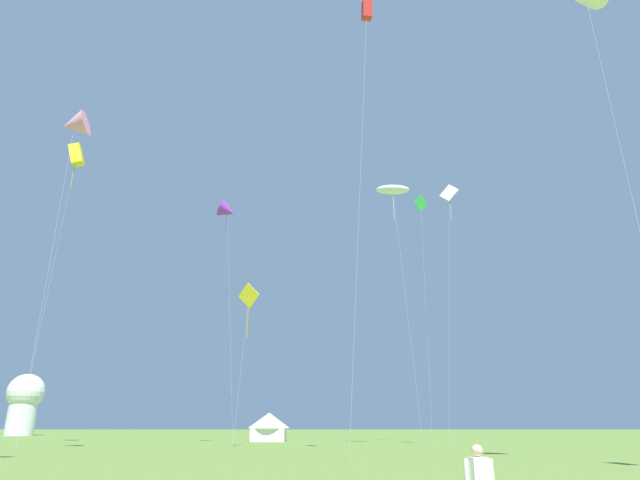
# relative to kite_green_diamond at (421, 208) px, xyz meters

# --- Properties ---
(kite_green_diamond) EXTENTS (1.95, 1.94, 28.85)m
(kite_green_diamond) POSITION_rel_kite_green_diamond_xyz_m (0.00, 0.00, 0.00)
(kite_green_diamond) COLOR green
(kite_green_diamond) RESTS_ON ground
(kite_purple_delta) EXTENTS (3.67, 2.76, 27.20)m
(kite_purple_delta) POSITION_rel_kite_green_diamond_xyz_m (-23.44, -2.20, -1.29)
(kite_purple_delta) COLOR purple
(kite_purple_delta) RESTS_ON ground
(kite_white_diamond) EXTENTS (3.20, 1.66, 26.44)m
(kite_white_diamond) POSITION_rel_kite_green_diamond_xyz_m (1.35, -8.45, -2.39)
(kite_white_diamond) COLOR white
(kite_white_diamond) RESTS_ON ground
(kite_white_parafoil) EXTENTS (3.71, 3.01, 27.27)m
(kite_white_parafoil) POSITION_rel_kite_green_diamond_xyz_m (-4.31, -6.43, -0.58)
(kite_white_parafoil) COLOR white
(kite_white_parafoil) RESTS_ON ground
(kite_red_box) EXTENTS (2.71, 2.76, 35.50)m
(kite_red_box) POSITION_rel_kite_green_diamond_xyz_m (-8.39, -24.66, 7.31)
(kite_red_box) COLOR red
(kite_red_box) RESTS_ON ground
(kite_yellow_diamond) EXTENTS (2.20, 1.71, 15.01)m
(kite_yellow_diamond) POSITION_rel_kite_green_diamond_xyz_m (-19.29, -9.93, -13.68)
(kite_yellow_diamond) COLOR yellow
(kite_yellow_diamond) RESTS_ON ground
(kite_pink_delta) EXTENTS (2.67, 3.43, 28.00)m
(kite_pink_delta) POSITION_rel_kite_green_diamond_xyz_m (-33.69, -19.99, -0.55)
(kite_pink_delta) COLOR pink
(kite_pink_delta) RESTS_ON ground
(kite_yellow_box) EXTENTS (2.07, 2.68, 33.15)m
(kite_yellow_box) POSITION_rel_kite_green_diamond_xyz_m (-41.00, -5.18, 4.56)
(kite_yellow_box) COLOR yellow
(kite_yellow_box) RESTS_ON ground
(festival_tent_center) EXTENTS (5.19, 5.19, 3.37)m
(festival_tent_center) POSITION_rel_kite_green_diamond_xyz_m (-18.89, 9.77, -25.32)
(festival_tent_center) COLOR white
(festival_tent_center) RESTS_ON ground
(observatory_dome) EXTENTS (6.40, 6.40, 10.80)m
(observatory_dome) POSITION_rel_kite_green_diamond_xyz_m (-66.91, 40.20, -21.18)
(observatory_dome) COLOR white
(observatory_dome) RESTS_ON ground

